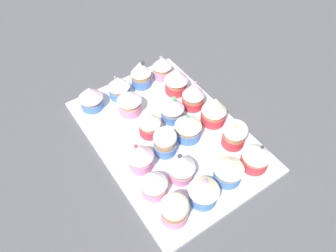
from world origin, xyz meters
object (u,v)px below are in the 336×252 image
object	(u,v)px
cupcake_5	(162,67)
cupcake_12	(165,141)
cupcake_15	(119,87)
cupcake_18	(140,156)
cupcake_17	(154,182)
cupcake_7	(188,126)
cupcake_8	(172,107)
baking_tray	(168,136)
cupcake_0	(256,156)
cupcake_1	(235,134)
cupcake_3	(193,95)
cupcake_9	(141,74)
cupcake_16	(174,209)
cupcake_4	(176,79)
cupcake_10	(204,190)
cupcake_6	(229,169)
cupcake_14	(129,101)
cupcake_11	(182,166)
cupcake_2	(214,110)
cupcake_13	(150,123)
cupcake_19	(91,97)

from	to	relation	value
cupcake_5	cupcake_12	distance (cm)	25.77
cupcake_15	cupcake_18	world-z (taller)	cupcake_18
cupcake_15	cupcake_17	size ratio (longest dim) A/B	0.93
cupcake_7	cupcake_8	distance (cm)	6.90
baking_tray	cupcake_0	xyz separation A→B (cm)	(-17.98, -10.81, 3.99)
cupcake_1	cupcake_8	size ratio (longest dim) A/B	0.93
cupcake_3	cupcake_9	xyz separation A→B (cm)	(14.22, 6.74, 0.08)
cupcake_1	cupcake_16	world-z (taller)	cupcake_1
baking_tray	cupcake_1	world-z (taller)	cupcake_1
cupcake_4	cupcake_17	distance (cm)	30.74
cupcake_0	cupcake_1	xyz separation A→B (cm)	(7.16, -0.12, 0.21)
cupcake_15	cupcake_3	bearing A→B (deg)	-134.79
cupcake_10	cupcake_17	world-z (taller)	same
cupcake_3	cupcake_6	bearing A→B (deg)	162.14
cupcake_3	cupcake_14	xyz separation A→B (cm)	(7.22, 14.36, -0.20)
baking_tray	cupcake_11	world-z (taller)	cupcake_11
cupcake_2	cupcake_14	xyz separation A→B (cm)	(14.26, 15.33, -0.26)
cupcake_6	cupcake_8	world-z (taller)	cupcake_8
cupcake_2	cupcake_13	world-z (taller)	cupcake_2
cupcake_8	cupcake_16	distance (cm)	26.40
cupcake_18	cupcake_6	bearing A→B (deg)	-133.41
cupcake_6	cupcake_16	xyz separation A→B (cm)	(-0.96, 14.58, -0.11)
cupcake_1	cupcake_9	distance (cm)	30.18
cupcake_1	cupcake_3	distance (cm)	15.13
cupcake_4	cupcake_14	xyz separation A→B (cm)	(0.36, 13.90, -0.46)
cupcake_6	cupcake_19	bearing A→B (deg)	22.30
cupcake_16	cupcake_17	size ratio (longest dim) A/B	0.95
cupcake_13	cupcake_16	world-z (taller)	same
baking_tray	cupcake_12	xyz separation A→B (cm)	(-3.66, 3.31, 4.14)
cupcake_17	cupcake_19	world-z (taller)	cupcake_17
cupcake_4	cupcake_16	bearing A→B (deg)	144.36
cupcake_1	cupcake_15	world-z (taller)	cupcake_1
cupcake_7	cupcake_3	bearing A→B (deg)	-43.57
cupcake_0	cupcake_1	distance (cm)	7.17
cupcake_17	cupcake_5	bearing A→B (deg)	-36.26
cupcake_1	cupcake_8	xyz separation A→B (cm)	(14.52, 7.14, 0.28)
cupcake_6	cupcake_19	distance (cm)	38.59
cupcake_18	cupcake_13	bearing A→B (deg)	-43.83
cupcake_4	cupcake_15	world-z (taller)	cupcake_4
cupcake_14	cupcake_16	xyz separation A→B (cm)	(-29.74, 7.16, -0.23)
cupcake_7	cupcake_19	distance (cm)	26.02
cupcake_4	cupcake_13	size ratio (longest dim) A/B	1.20
cupcake_0	cupcake_17	size ratio (longest dim) A/B	0.98
cupcake_9	cupcake_10	world-z (taller)	cupcake_9
cupcake_10	cupcake_12	xyz separation A→B (cm)	(14.60, -0.48, -0.01)
cupcake_13	cupcake_18	bearing A→B (deg)	136.17
cupcake_17	cupcake_19	size ratio (longest dim) A/B	1.09
cupcake_12	cupcake_15	xyz separation A→B (cm)	(21.64, -0.15, -0.25)
baking_tray	cupcake_2	bearing A→B (deg)	-103.28
cupcake_4	cupcake_7	world-z (taller)	same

